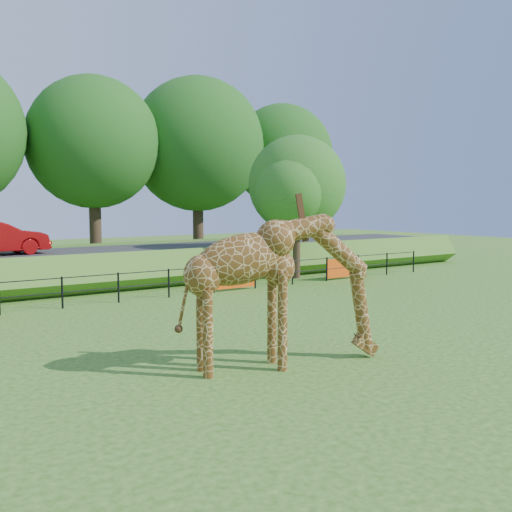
# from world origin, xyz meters

# --- Properties ---
(ground) EXTENTS (90.00, 90.00, 0.00)m
(ground) POSITION_xyz_m (0.00, 0.00, 0.00)
(ground) COLOR #2E5816
(ground) RESTS_ON ground
(giraffe) EXTENTS (4.80, 2.04, 3.38)m
(giraffe) POSITION_xyz_m (-1.96, -1.74, 1.69)
(giraffe) COLOR #593512
(giraffe) RESTS_ON ground
(perimeter_fence) EXTENTS (28.07, 0.10, 1.10)m
(perimeter_fence) POSITION_xyz_m (0.00, 8.00, 0.55)
(perimeter_fence) COLOR black
(perimeter_fence) RESTS_ON ground
(embankment) EXTENTS (40.00, 9.00, 1.30)m
(embankment) POSITION_xyz_m (0.00, 15.50, 0.65)
(embankment) COLOR #2E5816
(embankment) RESTS_ON ground
(road) EXTENTS (40.00, 5.00, 0.12)m
(road) POSITION_xyz_m (0.00, 14.00, 1.36)
(road) COLOR #28282A
(road) RESTS_ON embankment
(visitor) EXTENTS (0.54, 0.39, 1.36)m
(visitor) POSITION_xyz_m (4.33, 9.34, 0.68)
(visitor) COLOR black
(visitor) RESTS_ON ground
(tree_east) EXTENTS (5.40, 4.71, 6.76)m
(tree_east) POSITION_xyz_m (7.60, 9.63, 4.28)
(tree_east) COLOR black
(tree_east) RESTS_ON ground
(bg_tree_line) EXTENTS (37.30, 8.80, 11.82)m
(bg_tree_line) POSITION_xyz_m (1.89, 22.00, 7.19)
(bg_tree_line) COLOR black
(bg_tree_line) RESTS_ON ground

